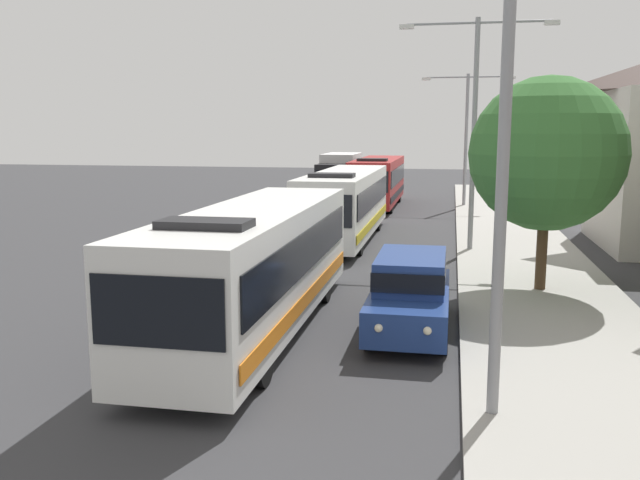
% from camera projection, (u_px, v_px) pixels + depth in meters
% --- Properties ---
extents(bus_lead, '(2.58, 11.22, 3.21)m').
position_uv_depth(bus_lead, '(256.00, 264.00, 16.28)').
color(bus_lead, silver).
rests_on(bus_lead, ground_plane).
extents(bus_second_in_line, '(2.58, 11.45, 3.21)m').
position_uv_depth(bus_second_in_line, '(345.00, 203.00, 29.73)').
color(bus_second_in_line, silver).
rests_on(bus_second_in_line, ground_plane).
extents(bus_middle, '(2.58, 10.71, 3.21)m').
position_uv_depth(bus_middle, '(378.00, 180.00, 42.62)').
color(bus_middle, maroon).
rests_on(bus_middle, ground_plane).
extents(white_suv, '(1.86, 5.02, 1.90)m').
position_uv_depth(white_suv, '(411.00, 290.00, 16.37)').
color(white_suv, navy).
rests_on(white_suv, ground_plane).
extents(box_truck_oncoming, '(2.35, 6.93, 3.15)m').
position_uv_depth(box_truck_oncoming, '(340.00, 174.00, 48.18)').
color(box_truck_oncoming, black).
rests_on(box_truck_oncoming, ground_plane).
extents(streetlamp_near, '(5.17, 0.28, 8.65)m').
position_uv_depth(streetlamp_near, '(506.00, 100.00, 10.60)').
color(streetlamp_near, gray).
rests_on(streetlamp_near, sidewalk).
extents(streetlamp_mid, '(5.98, 0.28, 8.97)m').
position_uv_depth(streetlamp_mid, '(475.00, 111.00, 26.17)').
color(streetlamp_mid, gray).
rests_on(streetlamp_mid, sidewalk).
extents(streetlamp_far, '(5.65, 0.28, 8.12)m').
position_uv_depth(streetlamp_far, '(466.00, 126.00, 41.86)').
color(streetlamp_far, gray).
rests_on(streetlamp_far, sidewalk).
extents(roadside_tree, '(4.52, 4.52, 6.31)m').
position_uv_depth(roadside_tree, '(547.00, 154.00, 19.62)').
color(roadside_tree, '#4C3823').
rests_on(roadside_tree, sidewalk).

